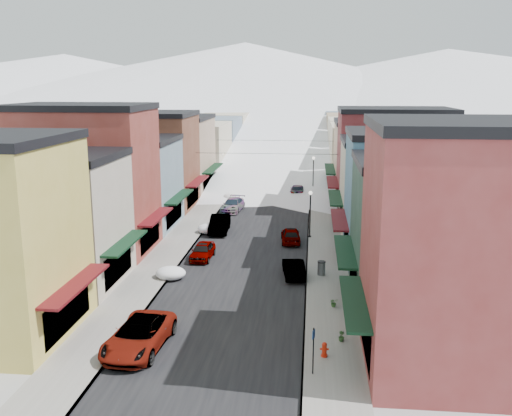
% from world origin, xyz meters
% --- Properties ---
extents(ground, '(600.00, 600.00, 0.00)m').
position_xyz_m(ground, '(0.00, 0.00, 0.00)').
color(ground, gray).
rests_on(ground, ground).
extents(road, '(10.00, 160.00, 0.01)m').
position_xyz_m(road, '(0.00, 60.00, 0.01)').
color(road, black).
rests_on(road, ground).
extents(sidewalk_left, '(3.20, 160.00, 0.15)m').
position_xyz_m(sidewalk_left, '(-6.60, 60.00, 0.07)').
color(sidewalk_left, gray).
rests_on(sidewalk_left, ground).
extents(sidewalk_right, '(3.20, 160.00, 0.15)m').
position_xyz_m(sidewalk_right, '(6.60, 60.00, 0.07)').
color(sidewalk_right, gray).
rests_on(sidewalk_right, ground).
extents(curb_left, '(0.10, 160.00, 0.15)m').
position_xyz_m(curb_left, '(-5.05, 60.00, 0.07)').
color(curb_left, slate).
rests_on(curb_left, ground).
extents(curb_right, '(0.10, 160.00, 0.15)m').
position_xyz_m(curb_right, '(5.05, 60.00, 0.07)').
color(curb_right, slate).
rests_on(curb_right, ground).
extents(bldg_l_cream, '(11.30, 8.20, 9.50)m').
position_xyz_m(bldg_l_cream, '(-13.19, 12.50, 4.76)').
color(bldg_l_cream, '#BAAB96').
rests_on(bldg_l_cream, ground).
extents(bldg_l_brick_near, '(12.30, 8.20, 12.50)m').
position_xyz_m(bldg_l_brick_near, '(-13.69, 20.50, 6.26)').
color(bldg_l_brick_near, maroon).
rests_on(bldg_l_brick_near, ground).
extents(bldg_l_grayblue, '(11.30, 9.20, 9.00)m').
position_xyz_m(bldg_l_grayblue, '(-13.19, 29.00, 4.51)').
color(bldg_l_grayblue, gray).
rests_on(bldg_l_grayblue, ground).
extents(bldg_l_brick_far, '(13.30, 9.20, 11.00)m').
position_xyz_m(bldg_l_brick_far, '(-14.19, 38.00, 5.51)').
color(bldg_l_brick_far, brown).
rests_on(bldg_l_brick_far, ground).
extents(bldg_l_tan, '(11.30, 11.20, 10.00)m').
position_xyz_m(bldg_l_tan, '(-13.19, 48.00, 5.01)').
color(bldg_l_tan, '#A08269').
rests_on(bldg_l_tan, ground).
extents(bldg_r_brick_near, '(12.30, 9.20, 12.50)m').
position_xyz_m(bldg_r_brick_near, '(13.69, 3.00, 6.26)').
color(bldg_r_brick_near, maroon).
rests_on(bldg_r_brick_near, ground).
extents(bldg_r_green, '(11.30, 9.20, 9.50)m').
position_xyz_m(bldg_r_green, '(13.19, 12.00, 4.76)').
color(bldg_r_green, '#1B392C').
rests_on(bldg_r_green, ground).
extents(bldg_r_blue, '(11.30, 9.20, 10.50)m').
position_xyz_m(bldg_r_blue, '(13.19, 21.00, 5.26)').
color(bldg_r_blue, teal).
rests_on(bldg_r_blue, ground).
extents(bldg_r_cream, '(12.30, 9.20, 9.00)m').
position_xyz_m(bldg_r_cream, '(13.69, 30.00, 4.51)').
color(bldg_r_cream, beige).
rests_on(bldg_r_cream, ground).
extents(bldg_r_brick_far, '(13.30, 9.20, 11.50)m').
position_xyz_m(bldg_r_brick_far, '(14.19, 39.00, 5.76)').
color(bldg_r_brick_far, maroon).
rests_on(bldg_r_brick_far, ground).
extents(bldg_r_tan, '(11.30, 11.20, 9.50)m').
position_xyz_m(bldg_r_tan, '(13.19, 49.00, 4.76)').
color(bldg_r_tan, tan).
rests_on(bldg_r_tan, ground).
extents(distant_blocks, '(34.00, 55.00, 8.00)m').
position_xyz_m(distant_blocks, '(0.00, 83.00, 4.00)').
color(distant_blocks, gray).
rests_on(distant_blocks, ground).
extents(mountain_ridge, '(670.00, 340.00, 34.00)m').
position_xyz_m(mountain_ridge, '(-19.47, 277.18, 14.36)').
color(mountain_ridge, silver).
rests_on(mountain_ridge, ground).
extents(overhead_cables, '(16.40, 15.04, 0.04)m').
position_xyz_m(overhead_cables, '(0.00, 47.50, 6.20)').
color(overhead_cables, black).
rests_on(overhead_cables, ground).
extents(car_white_suv, '(3.14, 6.07, 1.63)m').
position_xyz_m(car_white_suv, '(-3.84, 3.00, 0.82)').
color(car_white_suv, silver).
rests_on(car_white_suv, ground).
extents(car_silver_sedan, '(1.75, 4.06, 1.36)m').
position_xyz_m(car_silver_sedan, '(-3.50, 19.35, 0.68)').
color(car_silver_sedan, gray).
rests_on(car_silver_sedan, ground).
extents(car_dark_hatch, '(1.99, 5.05, 1.64)m').
position_xyz_m(car_dark_hatch, '(-3.50, 27.94, 0.82)').
color(car_dark_hatch, black).
rests_on(car_dark_hatch, ground).
extents(car_silver_wagon, '(2.53, 5.15, 1.44)m').
position_xyz_m(car_silver_wagon, '(-3.50, 37.18, 0.72)').
color(car_silver_wagon, '#96989D').
rests_on(car_silver_wagon, ground).
extents(car_green_sedan, '(1.97, 4.27, 1.36)m').
position_xyz_m(car_green_sedan, '(4.08, 15.75, 0.68)').
color(car_green_sedan, black).
rests_on(car_green_sedan, ground).
extents(car_gray_suv, '(2.01, 4.27, 1.41)m').
position_xyz_m(car_gray_suv, '(3.50, 25.00, 0.71)').
color(car_gray_suv, gray).
rests_on(car_gray_suv, ground).
extents(car_black_sedan, '(1.97, 4.72, 1.36)m').
position_xyz_m(car_black_sedan, '(3.50, 47.04, 0.68)').
color(car_black_sedan, black).
rests_on(car_black_sedan, ground).
extents(car_lane_silver, '(1.72, 4.11, 1.39)m').
position_xyz_m(car_lane_silver, '(-1.59, 62.03, 0.69)').
color(car_lane_silver, '#9B9EA3').
rests_on(car_lane_silver, ground).
extents(car_lane_white, '(2.67, 5.75, 1.60)m').
position_xyz_m(car_lane_white, '(0.89, 75.38, 0.80)').
color(car_lane_white, white).
rests_on(car_lane_white, ground).
extents(fire_hydrant, '(0.47, 0.35, 0.80)m').
position_xyz_m(fire_hydrant, '(6.14, 2.88, 0.52)').
color(fire_hydrant, red).
rests_on(fire_hydrant, sidewalk_right).
extents(parking_sign, '(0.14, 0.32, 2.43)m').
position_xyz_m(parking_sign, '(5.55, 1.00, 1.57)').
color(parking_sign, black).
rests_on(parking_sign, sidewalk_right).
extents(trash_can, '(0.62, 0.62, 1.05)m').
position_xyz_m(trash_can, '(6.15, 15.90, 0.68)').
color(trash_can, '#5A5D5F').
rests_on(trash_can, sidewalk_right).
extents(streetlamp_near, '(0.36, 0.36, 4.34)m').
position_xyz_m(streetlamp_near, '(5.20, 26.56, 2.88)').
color(streetlamp_near, black).
rests_on(streetlamp_near, sidewalk_right).
extents(streetlamp_far, '(0.40, 0.40, 4.83)m').
position_xyz_m(streetlamp_far, '(5.45, 47.50, 3.20)').
color(streetlamp_far, black).
rests_on(streetlamp_far, sidewalk_right).
extents(planter_near, '(0.64, 0.60, 0.56)m').
position_xyz_m(planter_near, '(6.87, 9.77, 0.43)').
color(planter_near, '#35612C').
rests_on(planter_near, sidewalk_right).
extents(planter_far, '(0.40, 0.40, 0.57)m').
position_xyz_m(planter_far, '(7.12, 4.81, 0.44)').
color(planter_far, '#2A4C22').
rests_on(planter_far, sidewalk_right).
extents(snow_pile_near, '(2.24, 2.58, 0.95)m').
position_xyz_m(snow_pile_near, '(-4.88, 14.34, 0.45)').
color(snow_pile_near, white).
rests_on(snow_pile_near, ground).
extents(snow_pile_mid, '(2.39, 2.67, 1.01)m').
position_xyz_m(snow_pile_mid, '(-4.28, 27.30, 0.48)').
color(snow_pile_mid, white).
rests_on(snow_pile_mid, ground).
extents(snow_pile_far, '(2.35, 2.65, 0.99)m').
position_xyz_m(snow_pile_far, '(-4.28, 43.07, 0.48)').
color(snow_pile_far, white).
rests_on(snow_pile_far, ground).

